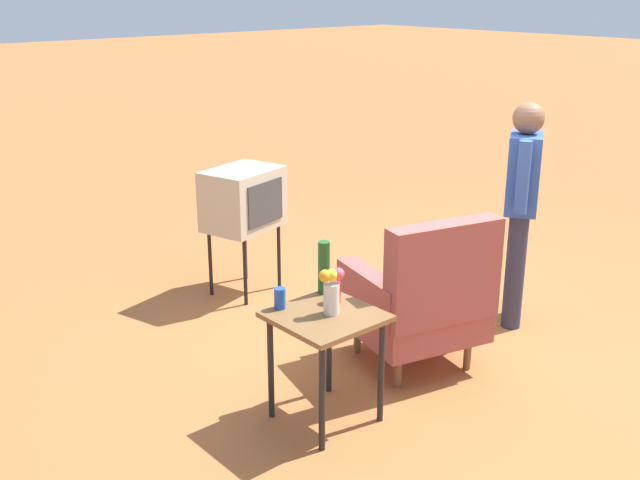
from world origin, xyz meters
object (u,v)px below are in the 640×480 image
Objects in this scene: armchair at (422,297)px; bottle_wine_green at (324,267)px; side_table at (326,330)px; tv_on_stand at (243,200)px; soda_can_red at (335,292)px; person_standing at (521,201)px; flower_vase at (332,289)px; soda_can_blue at (280,298)px.

armchair is 0.78m from bottle_wine_green.
tv_on_stand is (-0.79, -1.88, 0.22)m from side_table.
armchair is 8.69× the size of soda_can_red.
person_standing is 1.81m from soda_can_red.
armchair is at bearing 1.70° from person_standing.
soda_can_red is (-0.15, -0.09, 0.16)m from side_table.
flower_vase reaches higher than side_table.
flower_vase is (0.17, 0.26, -0.01)m from bottle_wine_green.
armchair is 1.15m from person_standing.
armchair is at bearing 93.08° from tv_on_stand.
person_standing is (-1.06, -0.03, 0.44)m from armchair.
bottle_wine_green is 2.62× the size of soda_can_blue.
tv_on_stand is at bearing -111.76° from flower_vase.
side_table is 0.24m from soda_can_red.
flower_vase is (1.92, 0.11, -0.12)m from person_standing.
armchair reaches higher than side_table.
side_table is at bearing 2.85° from person_standing.
side_table is 2.51× the size of flower_vase.
side_table is 2.05m from tv_on_stand.
side_table is (0.88, 0.07, 0.07)m from armchair.
soda_can_red is at bearing 73.34° from bottle_wine_green.
person_standing is 1.93m from flower_vase.
armchair is 0.89m from side_table.
armchair is 1.59× the size of side_table.
soda_can_red is (0.04, 0.15, -0.10)m from bottle_wine_green.
soda_can_blue is (0.93, 1.65, -0.06)m from tv_on_stand.
flower_vase reaches higher than soda_can_red.
soda_can_red is at bearing 155.05° from soda_can_blue.
armchair reaches higher than flower_vase.
bottle_wine_green is 1.21× the size of flower_vase.
tv_on_stand is 0.63× the size of person_standing.
person_standing reaches higher than tv_on_stand.
tv_on_stand is 1.75m from bottle_wine_green.
side_table is at bearing -28.83° from flower_vase.
person_standing is (-1.16, 1.79, 0.16)m from tv_on_stand.
armchair is at bearing 177.93° from soda_can_red.
bottle_wine_green is (0.69, -0.17, 0.33)m from armchair.
side_table is 0.65× the size of tv_on_stand.
tv_on_stand reaches higher than side_table.
soda_can_blue is (0.30, -0.14, 0.00)m from soda_can_red.
armchair is 1.07m from soda_can_blue.
tv_on_stand reaches higher than bottle_wine_green.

